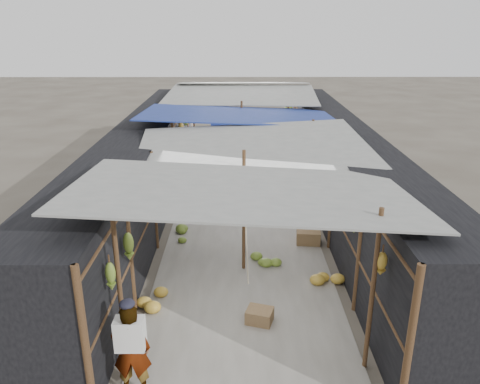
{
  "coord_description": "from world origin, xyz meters",
  "views": [
    {
      "loc": [
        -0.12,
        -5.76,
        4.93
      ],
      "look_at": [
        -0.07,
        4.33,
        1.25
      ],
      "focal_mm": 35.0,
      "sensor_mm": 36.0,
      "label": 1
    }
  ],
  "objects_px": {
    "crate_near": "(260,316)",
    "vendor_elderly": "(131,350)",
    "black_basin": "(280,174)",
    "shopper_blue": "(212,182)",
    "vendor_seated": "(300,206)"
  },
  "relations": [
    {
      "from": "shopper_blue",
      "to": "black_basin",
      "type": "bearing_deg",
      "value": 49.96
    },
    {
      "from": "black_basin",
      "to": "shopper_blue",
      "type": "height_order",
      "value": "shopper_blue"
    },
    {
      "from": "crate_near",
      "to": "black_basin",
      "type": "xyz_separation_m",
      "value": [
        1.05,
        8.24,
        -0.04
      ]
    },
    {
      "from": "vendor_seated",
      "to": "shopper_blue",
      "type": "bearing_deg",
      "value": -120.13
    },
    {
      "from": "black_basin",
      "to": "vendor_seated",
      "type": "xyz_separation_m",
      "value": [
        0.21,
        -3.7,
        0.29
      ]
    },
    {
      "from": "black_basin",
      "to": "shopper_blue",
      "type": "bearing_deg",
      "value": -123.18
    },
    {
      "from": "black_basin",
      "to": "vendor_elderly",
      "type": "bearing_deg",
      "value": -106.3
    },
    {
      "from": "crate_near",
      "to": "black_basin",
      "type": "distance_m",
      "value": 8.3
    },
    {
      "from": "crate_near",
      "to": "vendor_elderly",
      "type": "bearing_deg",
      "value": -121.47
    },
    {
      "from": "black_basin",
      "to": "vendor_elderly",
      "type": "distance_m",
      "value": 10.28
    },
    {
      "from": "crate_near",
      "to": "shopper_blue",
      "type": "xyz_separation_m",
      "value": [
        -1.06,
        5.01,
        0.76
      ]
    },
    {
      "from": "vendor_elderly",
      "to": "vendor_seated",
      "type": "xyz_separation_m",
      "value": [
        3.09,
        6.15,
        -0.33
      ]
    },
    {
      "from": "crate_near",
      "to": "vendor_seated",
      "type": "distance_m",
      "value": 4.72
    },
    {
      "from": "black_basin",
      "to": "shopper_blue",
      "type": "xyz_separation_m",
      "value": [
        -2.11,
        -3.22,
        0.8
      ]
    },
    {
      "from": "vendor_seated",
      "to": "black_basin",
      "type": "bearing_deg",
      "value": 164.71
    }
  ]
}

